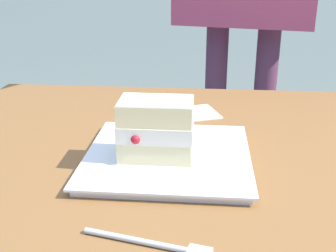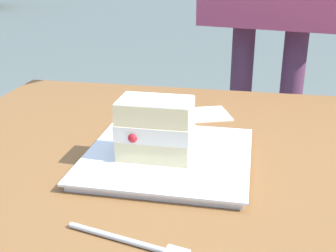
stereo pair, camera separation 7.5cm
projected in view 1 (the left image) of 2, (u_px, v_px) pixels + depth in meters
The scene contains 5 objects.
patio_table at pixel (217, 205), 0.84m from camera, with size 1.20×0.87×0.73m.
dessert_plate at pixel (168, 157), 0.78m from camera, with size 0.29×0.29×0.02m.
cake_slice at pixel (156, 129), 0.74m from camera, with size 0.13×0.09×0.10m.
dessert_fork at pixel (155, 244), 0.55m from camera, with size 0.17×0.05×0.01m.
paper_napkin at pixel (185, 114), 1.01m from camera, with size 0.18×0.15×0.00m.
Camera 1 is at (-0.03, -0.74, 1.07)m, focal length 46.44 mm.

